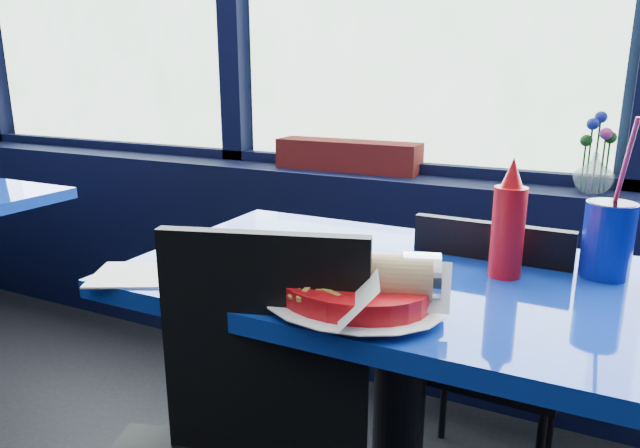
{
  "coord_description": "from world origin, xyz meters",
  "views": [
    {
      "loc": [
        0.65,
        0.87,
        1.17
      ],
      "look_at": [
        0.1,
        1.98,
        0.84
      ],
      "focal_mm": 32.0,
      "sensor_mm": 36.0,
      "label": 1
    }
  ],
  "objects": [
    {
      "name": "ketchup_bottle",
      "position": [
        0.5,
        2.07,
        0.86
      ],
      "size": [
        0.07,
        0.07,
        0.26
      ],
      "color": "red",
      "rests_on": "near_table"
    },
    {
      "name": "soda_cup",
      "position": [
        0.69,
        2.16,
        0.83
      ],
      "size": [
        0.1,
        0.1,
        0.34
      ],
      "rotation": [
        0.0,
        0.0,
        -0.21
      ],
      "color": "#0D1A93",
      "rests_on": "near_table"
    },
    {
      "name": "near_table",
      "position": [
        0.3,
        2.0,
        0.57
      ],
      "size": [
        1.2,
        0.7,
        0.75
      ],
      "color": "black",
      "rests_on": "ground"
    },
    {
      "name": "window_sill",
      "position": [
        0.0,
        2.87,
        0.4
      ],
      "size": [
        5.0,
        0.26,
        0.8
      ],
      "primitive_type": "cube",
      "color": "black",
      "rests_on": "ground"
    },
    {
      "name": "food_basket",
      "position": [
        0.28,
        1.76,
        0.79
      ],
      "size": [
        0.32,
        0.32,
        0.11
      ],
      "rotation": [
        0.0,
        0.0,
        -0.12
      ],
      "color": "red",
      "rests_on": "near_table"
    },
    {
      "name": "chair_near_back",
      "position": [
        0.45,
        2.28,
        0.48
      ],
      "size": [
        0.39,
        0.39,
        0.84
      ],
      "rotation": [
        0.0,
        0.0,
        3.12
      ],
      "color": "black",
      "rests_on": "ground"
    },
    {
      "name": "planter_box",
      "position": [
        -0.22,
        2.89,
        0.86
      ],
      "size": [
        0.57,
        0.15,
        0.11
      ],
      "primitive_type": "cube",
      "rotation": [
        0.0,
        0.0,
        0.01
      ],
      "color": "maroon",
      "rests_on": "window_sill"
    },
    {
      "name": "flower_vase",
      "position": [
        0.64,
        2.84,
        0.88
      ],
      "size": [
        0.14,
        0.15,
        0.25
      ],
      "rotation": [
        0.0,
        0.0,
        0.18
      ],
      "color": "silver",
      "rests_on": "window_sill"
    },
    {
      "name": "napkin",
      "position": [
        -0.22,
        1.72,
        0.75
      ],
      "size": [
        0.21,
        0.21,
        0.0
      ],
      "primitive_type": "cube",
      "rotation": [
        0.0,
        0.0,
        0.47
      ],
      "color": "white",
      "rests_on": "near_table"
    }
  ]
}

